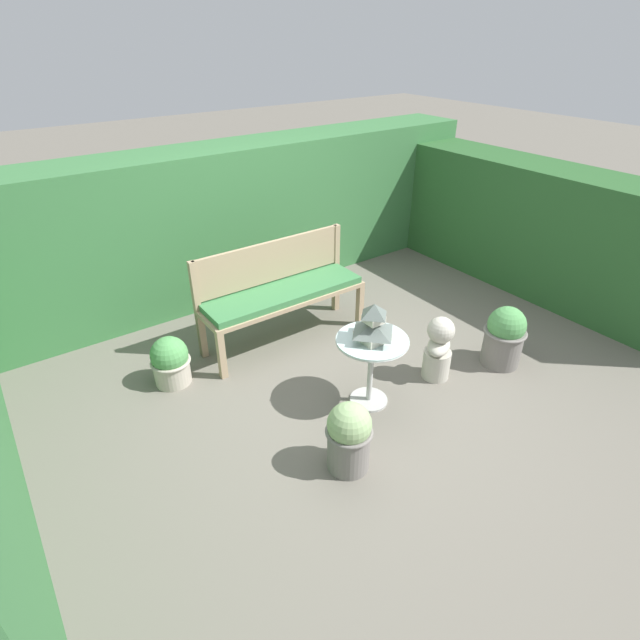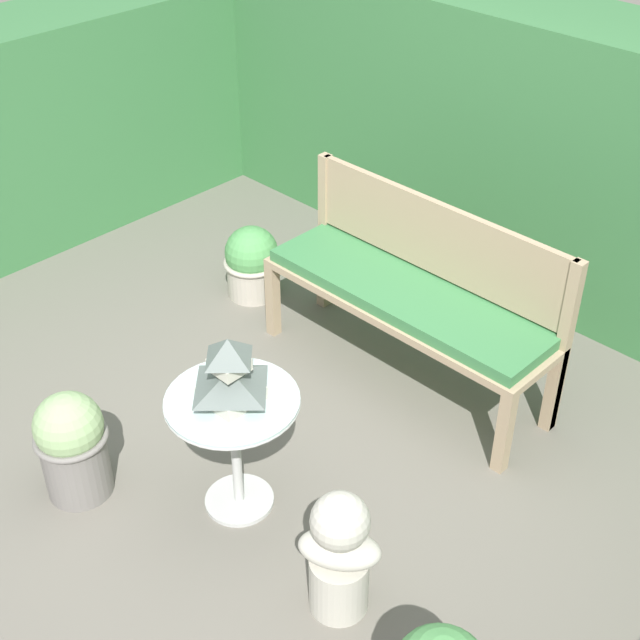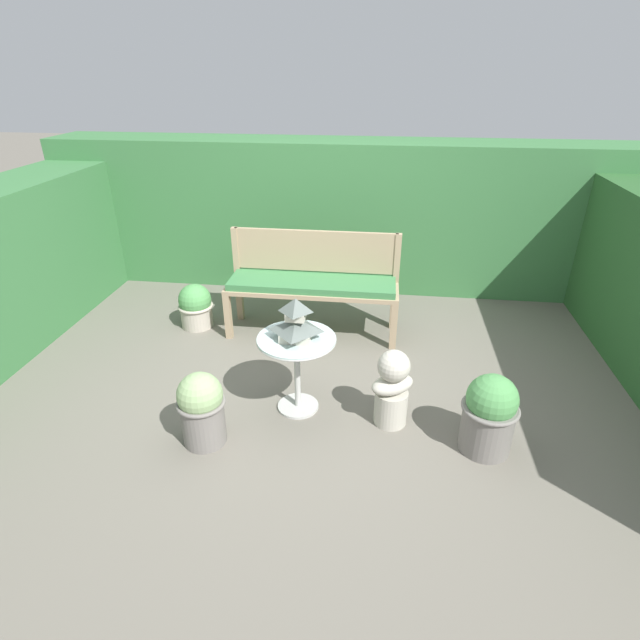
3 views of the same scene
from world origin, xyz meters
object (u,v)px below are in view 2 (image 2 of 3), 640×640
at_px(garden_bench, 406,303).
at_px(patio_table, 234,423).
at_px(pagoda_birdhouse, 230,374).
at_px(garden_bust, 339,554).
at_px(potted_plant_hedge_corner, 252,262).
at_px(potted_plant_path_edge, 72,444).

distance_m(garden_bench, patio_table, 1.19).
bearing_deg(patio_table, pagoda_birdhouse, 180.00).
distance_m(patio_table, pagoda_birdhouse, 0.26).
height_order(pagoda_birdhouse, garden_bust, pagoda_birdhouse).
relative_size(pagoda_birdhouse, potted_plant_hedge_corner, 0.69).
bearing_deg(pagoda_birdhouse, patio_table, 0.00).
relative_size(patio_table, potted_plant_path_edge, 1.13).
distance_m(pagoda_birdhouse, garden_bust, 0.82).
bearing_deg(garden_bench, potted_plant_path_edge, -107.45).
relative_size(garden_bench, potted_plant_path_edge, 2.97).
distance_m(patio_table, potted_plant_path_edge, 0.75).
bearing_deg(pagoda_birdhouse, garden_bench, 92.81).
bearing_deg(potted_plant_path_edge, pagoda_birdhouse, 38.14).
bearing_deg(pagoda_birdhouse, potted_plant_path_edge, -141.86).
height_order(pagoda_birdhouse, potted_plant_path_edge, pagoda_birdhouse).
bearing_deg(potted_plant_hedge_corner, garden_bench, 0.57).
bearing_deg(patio_table, garden_bust, -6.89).
bearing_deg(garden_bench, patio_table, -87.19).
relative_size(pagoda_birdhouse, garden_bust, 0.52).
height_order(patio_table, potted_plant_path_edge, patio_table).
height_order(garden_bench, garden_bust, garden_bust).
bearing_deg(garden_bust, patio_table, 140.50).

